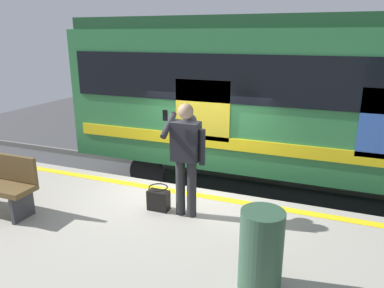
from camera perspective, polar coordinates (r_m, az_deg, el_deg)
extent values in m
plane|color=#3D3D3F|center=(7.02, -0.52, -13.87)|extent=(24.80, 24.80, 0.00)
cube|color=#9E998E|center=(5.33, -8.67, -18.97)|extent=(13.94, 3.80, 0.96)
cube|color=yellow|center=(6.33, -1.57, -7.62)|extent=(13.66, 0.16, 0.01)
cube|color=slate|center=(8.27, 3.55, -8.27)|extent=(18.12, 0.08, 0.16)
cube|color=slate|center=(9.54, 6.25, -4.84)|extent=(18.12, 0.08, 0.16)
cube|color=#2D723F|center=(7.99, 16.48, 7.04)|extent=(9.46, 2.75, 2.74)
cube|color=#1B4426|center=(7.90, 17.41, 17.73)|extent=(9.27, 2.53, 0.24)
cube|color=black|center=(6.55, 15.60, 9.35)|extent=(8.99, 0.03, 0.90)
cube|color=yellow|center=(6.81, 14.80, -0.97)|extent=(8.99, 0.03, 0.24)
cube|color=gold|center=(7.02, 1.62, 5.31)|extent=(1.10, 0.02, 1.17)
cylinder|color=black|center=(8.30, -7.04, -4.54)|extent=(0.84, 0.12, 0.84)
cylinder|color=black|center=(10.17, -1.16, -0.37)|extent=(0.84, 0.12, 0.84)
cylinder|color=#262628|center=(5.39, -0.06, -7.08)|extent=(0.14, 0.14, 0.87)
cylinder|color=#262628|center=(5.45, -1.83, -6.79)|extent=(0.14, 0.14, 0.87)
cube|color=black|center=(5.17, -0.98, 0.41)|extent=(0.40, 0.24, 0.57)
sphere|color=black|center=(5.25, -0.33, 3.66)|extent=(0.20, 0.20, 0.20)
sphere|color=tan|center=(5.07, -1.01, 5.15)|extent=(0.22, 0.22, 0.22)
cylinder|color=black|center=(5.10, 1.61, -0.50)|extent=(0.09, 0.09, 0.52)
cylinder|color=black|center=(5.13, -3.72, 2.98)|extent=(0.09, 0.42, 0.33)
cube|color=black|center=(5.01, -4.24, 4.50)|extent=(0.07, 0.02, 0.15)
cube|color=black|center=(5.71, -5.28, -8.80)|extent=(0.33, 0.18, 0.32)
torus|color=black|center=(5.62, -5.34, -6.79)|extent=(0.30, 0.30, 0.02)
cube|color=#333338|center=(5.94, -25.13, -8.65)|extent=(0.06, 0.40, 0.45)
cylinder|color=#2D4C38|center=(4.01, 10.77, -16.14)|extent=(0.46, 0.46, 0.90)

